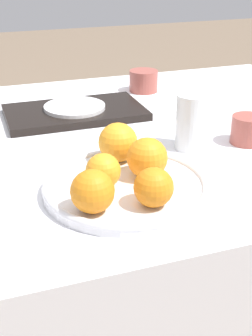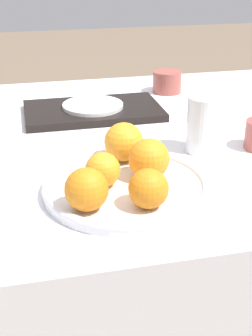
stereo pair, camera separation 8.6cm
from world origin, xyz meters
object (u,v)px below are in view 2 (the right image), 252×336
orange_3 (86,189)px  water_glass (203,125)px  fruit_platter (126,186)px  serving_tray (93,111)px  side_plate (93,106)px  cup_1 (167,82)px  orange_0 (149,159)px  orange_4 (103,170)px  orange_2 (124,142)px  orange_1 (148,189)px

orange_3 → water_glass: bearing=37.3°
fruit_platter → water_glass: water_glass is taller
serving_tray → side_plate: 0.02m
fruit_platter → orange_3: size_ratio=4.20×
fruit_platter → side_plate: (0.01, 0.45, 0.01)m
fruit_platter → serving_tray: 0.45m
orange_3 → cup_1: orange_3 is taller
fruit_platter → orange_0: 0.07m
orange_4 → serving_tray: bearing=83.2°
orange_0 → orange_2: 0.09m
orange_4 → serving_tray: size_ratio=0.18×
orange_0 → orange_1: orange_0 is taller
fruit_platter → orange_2: bearing=79.5°
orange_1 → side_plate: bearing=90.9°
orange_1 → orange_3: (-0.10, 0.02, 0.00)m
orange_1 → side_plate: size_ratio=0.42×
fruit_platter → serving_tray: size_ratio=0.85×
orange_3 → water_glass: water_glass is taller
fruit_platter → water_glass: 0.26m
orange_1 → orange_3: 0.10m
orange_1 → side_plate: orange_1 is taller
side_plate → orange_2: bearing=-88.4°
orange_3 → orange_0: bearing=34.1°
fruit_platter → orange_1: bearing=-78.1°
orange_0 → side_plate: (-0.04, 0.43, -0.03)m
orange_4 → cup_1: bearing=62.6°
fruit_platter → orange_2: size_ratio=3.89×
orange_0 → serving_tray: (-0.04, 0.43, -0.05)m
orange_3 → cup_1: size_ratio=0.84×
orange_3 → orange_2: bearing=59.8°
orange_0 → fruit_platter: bearing=-161.1°
orange_1 → water_glass: size_ratio=0.55×
orange_4 → serving_tray: (0.05, 0.44, -0.04)m
orange_1 → orange_3: bearing=171.5°
orange_0 → orange_4: orange_0 is taller
fruit_platter → orange_4: (-0.04, 0.00, 0.04)m
fruit_platter → orange_3: orange_3 is taller
orange_0 → orange_1: 0.11m
orange_2 → side_plate: size_ratio=0.49×
fruit_platter → orange_4: 0.06m
orange_3 → serving_tray: size_ratio=0.20×
orange_2 → side_plate: 0.34m
water_glass → serving_tray: size_ratio=0.34×
water_glass → serving_tray: bearing=123.6°
orange_3 → orange_1: bearing=-8.5°
orange_1 → orange_3: orange_3 is taller
orange_3 → serving_tray: bearing=79.8°
side_plate → serving_tray: bearing=90.0°
orange_1 → orange_4: (-0.06, 0.09, -0.00)m
orange_0 → orange_4: 0.09m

